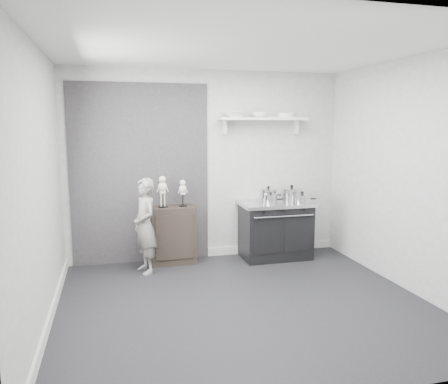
{
  "coord_description": "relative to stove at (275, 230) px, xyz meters",
  "views": [
    {
      "loc": [
        -1.34,
        -4.34,
        1.94
      ],
      "look_at": [
        0.03,
        0.95,
        1.09
      ],
      "focal_mm": 35.0,
      "sensor_mm": 36.0,
      "label": 1
    }
  ],
  "objects": [
    {
      "name": "pot_front_center",
      "position": [
        -0.13,
        -0.13,
        0.48
      ],
      "size": [
        0.27,
        0.18,
        0.17
      ],
      "color": "#BCBCBE",
      "rests_on": "stove"
    },
    {
      "name": "stove",
      "position": [
        0.0,
        0.0,
        0.0
      ],
      "size": [
        1.03,
        0.64,
        0.83
      ],
      "color": "black",
      "rests_on": "ground"
    },
    {
      "name": "bowl_small",
      "position": [
        -0.2,
        0.19,
        1.66
      ],
      "size": [
        0.23,
        0.23,
        0.07
      ],
      "primitive_type": "imported",
      "color": "white",
      "rests_on": "wall_shelf"
    },
    {
      "name": "pot_back_right",
      "position": [
        0.29,
        0.11,
        0.5
      ],
      "size": [
        0.37,
        0.29,
        0.23
      ],
      "color": "#BCBCBE",
      "rests_on": "stove"
    },
    {
      "name": "plate_stack",
      "position": [
        0.21,
        0.19,
        1.65
      ],
      "size": [
        0.25,
        0.25,
        0.06
      ],
      "primitive_type": "cylinder",
      "color": "silver",
      "rests_on": "wall_shelf"
    },
    {
      "name": "pot_back_left",
      "position": [
        -0.08,
        0.11,
        0.5
      ],
      "size": [
        0.32,
        0.23,
        0.22
      ],
      "color": "#BCBCBE",
      "rests_on": "stove"
    },
    {
      "name": "pot_front_right",
      "position": [
        0.33,
        -0.17,
        0.48
      ],
      "size": [
        0.34,
        0.25,
        0.17
      ],
      "color": "#BCBCBE",
      "rests_on": "stove"
    },
    {
      "name": "side_cabinet",
      "position": [
        -1.48,
        0.13,
        -0.01
      ],
      "size": [
        0.62,
        0.36,
        0.81
      ],
      "primitive_type": "cube",
      "color": "black",
      "rests_on": "ground"
    },
    {
      "name": "wall_shelf",
      "position": [
        -0.15,
        0.2,
        1.59
      ],
      "size": [
        1.3,
        0.26,
        0.24
      ],
      "color": "silver",
      "rests_on": "room_shell"
    },
    {
      "name": "bowl_large",
      "position": [
        -0.57,
        0.19,
        1.66
      ],
      "size": [
        0.33,
        0.33,
        0.08
      ],
      "primitive_type": "imported",
      "color": "white",
      "rests_on": "wall_shelf"
    },
    {
      "name": "room_shell",
      "position": [
        -1.03,
        -1.33,
        1.22
      ],
      "size": [
        4.02,
        3.62,
        2.71
      ],
      "color": "#A1A29F",
      "rests_on": "ground"
    },
    {
      "name": "skeleton_full",
      "position": [
        -1.61,
        0.13,
        0.64
      ],
      "size": [
        0.14,
        0.09,
        0.5
      ],
      "primitive_type": null,
      "color": "white",
      "rests_on": "side_cabinet"
    },
    {
      "name": "child",
      "position": [
        -1.89,
        -0.18,
        0.21
      ],
      "size": [
        0.42,
        0.53,
        1.26
      ],
      "primitive_type": "imported",
      "rotation": [
        0.0,
        0.0,
        -1.27
      ],
      "color": "gray",
      "rests_on": "ground"
    },
    {
      "name": "skeleton_torso",
      "position": [
        -1.33,
        0.13,
        0.6
      ],
      "size": [
        0.12,
        0.08,
        0.43
      ],
      "primitive_type": null,
      "color": "white",
      "rests_on": "side_cabinet"
    },
    {
      "name": "ground",
      "position": [
        -0.95,
        -1.48,
        -0.42
      ],
      "size": [
        4.0,
        4.0,
        0.0
      ],
      "primitive_type": "plane",
      "color": "black",
      "rests_on": "ground"
    }
  ]
}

